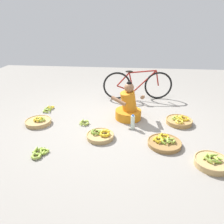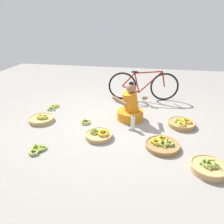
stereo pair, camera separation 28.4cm
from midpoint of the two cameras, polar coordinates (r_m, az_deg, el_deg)
name	(u,v)px [view 1 (the left image)]	position (r m, az deg, el deg)	size (l,w,h in m)	color
ground_plane	(113,124)	(4.11, -1.70, -3.35)	(10.00, 10.00, 0.00)	gray
vendor_woman_front	(128,107)	(4.24, 2.53, 1.30)	(0.67, 0.56, 0.78)	orange
bicycle_leaning	(138,85)	(5.29, 5.33, 7.17)	(1.70, 0.25, 0.73)	black
banana_basket_back_center	(212,162)	(3.27, 22.96, -12.33)	(0.49, 0.49, 0.16)	tan
banana_basket_near_vendor	(100,135)	(3.65, -5.38, -6.32)	(0.47, 0.47, 0.15)	tan
banana_basket_mid_left	(38,121)	(4.39, -20.87, -2.42)	(0.50, 0.50, 0.15)	tan
banana_basket_front_center	(164,143)	(3.52, 11.59, -8.09)	(0.54, 0.54, 0.14)	olive
banana_basket_mid_right	(179,121)	(4.27, 15.71, -2.34)	(0.50, 0.50, 0.15)	#A87F47
loose_bananas_near_bicycle	(39,153)	(3.47, -21.17, -10.26)	(0.27, 0.32, 0.09)	#9EB747
loose_bananas_back_right	(84,123)	(4.15, -9.36, -2.89)	(0.22, 0.22, 0.09)	#9EB747
loose_bananas_front_right	(49,109)	(4.97, -18.18, 0.78)	(0.20, 0.35, 0.09)	#9EB747
water_bottle	(133,122)	(3.90, 3.49, -2.77)	(0.07, 0.07, 0.28)	silver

